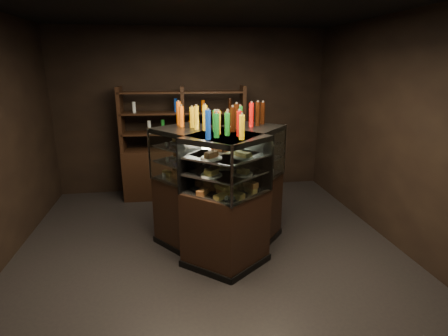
{
  "coord_description": "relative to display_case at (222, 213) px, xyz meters",
  "views": [
    {
      "loc": [
        -0.46,
        -4.08,
        2.36
      ],
      "look_at": [
        0.15,
        -0.27,
        1.21
      ],
      "focal_mm": 28.0,
      "sensor_mm": 36.0,
      "label": 1
    }
  ],
  "objects": [
    {
      "name": "bottles_top",
      "position": [
        0.0,
        0.0,
        1.2
      ],
      "size": [
        1.16,
        1.01,
        0.3
      ],
      "color": "silver",
      "rests_on": "display_case"
    },
    {
      "name": "potted_conifer",
      "position": [
        0.28,
        0.74,
        -0.03
      ],
      "size": [
        0.41,
        0.41,
        0.87
      ],
      "rotation": [
        0.0,
        0.0,
        0.21
      ],
      "color": "black",
      "rests_on": "ground"
    },
    {
      "name": "room_shell",
      "position": [
        -0.17,
        -0.01,
        1.41
      ],
      "size": [
        5.02,
        5.02,
        3.01
      ],
      "color": "black",
      "rests_on": "ground"
    },
    {
      "name": "food_display",
      "position": [
        -0.0,
        -0.01,
        0.66
      ],
      "size": [
        1.34,
        1.15,
        0.49
      ],
      "color": "#B27C40",
      "rests_on": "display_case"
    },
    {
      "name": "display_case",
      "position": [
        0.0,
        0.0,
        0.0
      ],
      "size": [
        1.84,
        1.61,
        1.6
      ],
      "rotation": [
        0.0,
        0.0,
        -0.02
      ],
      "color": "black",
      "rests_on": "ground"
    },
    {
      "name": "ground",
      "position": [
        -0.17,
        -0.01,
        -0.53
      ],
      "size": [
        5.0,
        5.0,
        0.0
      ],
      "primitive_type": "plane",
      "color": "black",
      "rests_on": "ground"
    },
    {
      "name": "back_shelving",
      "position": [
        -0.37,
        2.04,
        0.08
      ],
      "size": [
        2.19,
        0.52,
        2.0
      ],
      "rotation": [
        0.0,
        0.0,
        -0.05
      ],
      "color": "black",
      "rests_on": "ground"
    }
  ]
}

